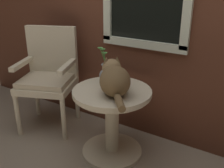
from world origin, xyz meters
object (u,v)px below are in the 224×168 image
object	(u,v)px
pewter_vase_with_ivy	(106,73)
wicker_side_table	(112,112)
cat	(114,79)
wicker_chair	(49,73)

from	to	relation	value
pewter_vase_with_ivy	wicker_side_table	bearing A→B (deg)	-38.51
cat	pewter_vase_with_ivy	distance (m)	0.23
wicker_side_table	pewter_vase_with_ivy	bearing A→B (deg)	141.49
wicker_side_table	cat	size ratio (longest dim) A/B	1.34
cat	wicker_side_table	bearing A→B (deg)	136.08
wicker_side_table	wicker_chair	distance (m)	0.81
wicker_chair	pewter_vase_with_ivy	distance (m)	0.68
wicker_chair	cat	xyz separation A→B (m)	(0.84, -0.15, 0.16)
wicker_side_table	pewter_vase_with_ivy	xyz separation A→B (m)	(-0.12, 0.09, 0.28)
wicker_side_table	cat	bearing A→B (deg)	-43.92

